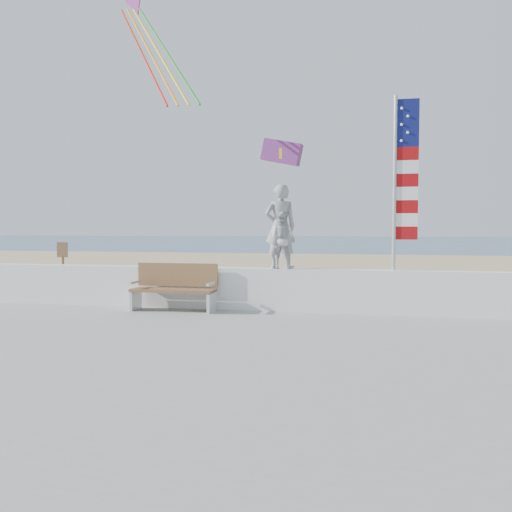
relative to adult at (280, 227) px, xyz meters
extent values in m
plane|color=#335166|center=(-0.68, -2.00, -1.97)|extent=(220.00, 220.00, 0.00)
cube|color=tan|center=(-0.68, 7.00, -1.93)|extent=(90.00, 40.00, 0.08)
cube|color=#999A95|center=(-0.68, -6.00, -1.84)|extent=(50.00, 12.40, 0.10)
cube|color=white|center=(-0.68, 0.00, -1.34)|extent=(30.00, 0.35, 0.90)
imported|color=gray|center=(0.00, 0.00, 0.00)|extent=(0.75, 0.61, 1.78)
imported|color=silver|center=(0.02, 0.00, -0.28)|extent=(0.65, 0.54, 1.22)
cube|color=brown|center=(-2.20, -0.55, -1.35)|extent=(1.80, 0.50, 0.06)
cube|color=olive|center=(-2.20, -0.28, -1.04)|extent=(1.80, 0.05, 0.50)
cube|color=silver|center=(-3.05, -0.55, -1.59)|extent=(0.06, 0.50, 0.40)
cube|color=silver|center=(-3.05, -0.60, -1.19)|extent=(0.06, 0.45, 0.05)
cube|color=silver|center=(-1.35, -0.55, -1.59)|extent=(0.06, 0.50, 0.40)
cube|color=silver|center=(-1.35, -0.60, -1.19)|extent=(0.06, 0.45, 0.05)
cylinder|color=silver|center=(2.33, 0.00, 0.86)|extent=(0.08, 0.08, 3.50)
cube|color=#0F1451|center=(2.57, 0.00, 2.06)|extent=(0.44, 0.02, 0.95)
cube|color=#9E0A0C|center=(2.57, 0.00, -0.13)|extent=(0.44, 0.02, 0.26)
cube|color=white|center=(2.57, 0.00, 0.13)|extent=(0.44, 0.02, 0.26)
cube|color=#9E0A0C|center=(2.57, 0.00, 0.40)|extent=(0.44, 0.02, 0.26)
cube|color=white|center=(2.57, 0.00, 0.66)|extent=(0.44, 0.02, 0.26)
cube|color=#9E0A0C|center=(2.57, 0.00, 0.93)|extent=(0.44, 0.02, 0.26)
cube|color=white|center=(2.57, 0.00, 1.19)|extent=(0.44, 0.02, 0.26)
cube|color=#9E0A0C|center=(2.57, 0.00, 1.45)|extent=(0.44, 0.02, 0.26)
sphere|color=white|center=(2.45, -0.02, 1.71)|extent=(0.06, 0.06, 0.06)
sphere|color=white|center=(2.57, -0.02, 1.87)|extent=(0.06, 0.06, 0.06)
sphere|color=white|center=(2.45, -0.02, 2.03)|extent=(0.06, 0.06, 0.06)
sphere|color=white|center=(2.57, -0.02, 2.19)|extent=(0.06, 0.06, 0.06)
sphere|color=white|center=(2.45, -0.02, 2.35)|extent=(0.06, 0.06, 0.06)
cube|color=red|center=(-0.34, 2.11, 1.85)|extent=(1.09, 0.42, 0.73)
cube|color=yellow|center=(-0.19, 2.11, 1.80)|extent=(0.38, 0.28, 0.27)
cylinder|color=red|center=(-4.03, 2.09, 4.52)|extent=(2.49, 2.70, 3.45)
cylinder|color=orange|center=(-3.81, 2.09, 4.52)|extent=(2.57, 2.70, 3.45)
cylinder|color=yellow|center=(-3.58, 2.09, 4.52)|extent=(2.65, 2.70, 3.45)
cylinder|color=#199922|center=(-3.36, 2.09, 4.52)|extent=(2.74, 2.70, 3.45)
cylinder|color=brown|center=(-6.55, 2.26, -1.29)|extent=(0.07, 0.07, 1.20)
cube|color=brown|center=(-6.55, 2.24, -0.64)|extent=(0.32, 0.03, 0.42)
camera|label=1|loc=(1.97, -11.29, -0.02)|focal=38.00mm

